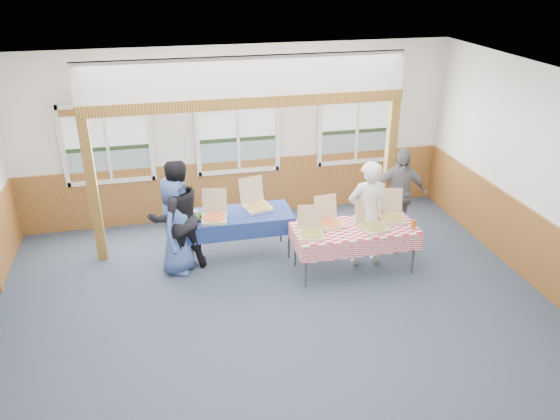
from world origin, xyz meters
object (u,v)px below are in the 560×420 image
object	(u,v)px
table_left	(238,217)
woman_black	(176,216)
man_blue	(176,225)
woman_white	(367,214)
person_grey	(399,194)
table_right	(355,230)

from	to	relation	value
table_left	woman_black	bearing A→B (deg)	-171.37
woman_black	man_blue	distance (m)	0.14
man_blue	woman_white	bearing A→B (deg)	-73.74
woman_black	man_blue	xyz separation A→B (m)	(-0.01, -0.07, -0.11)
person_grey	table_left	bearing A→B (deg)	-165.41
table_left	person_grey	xyz separation A→B (m)	(2.81, -0.01, 0.13)
table_right	woman_black	world-z (taller)	woman_black
woman_white	woman_black	xyz separation A→B (m)	(-2.95, 0.50, 0.03)
table_left	woman_black	size ratio (longest dim) A/B	0.98
table_right	table_left	bearing A→B (deg)	172.54
table_left	woman_black	xyz separation A→B (m)	(-1.00, -0.22, 0.22)
woman_black	person_grey	world-z (taller)	woman_black
woman_white	man_blue	bearing A→B (deg)	-6.34
table_left	man_blue	distance (m)	1.05
person_grey	table_right	bearing A→B (deg)	-126.75
woman_white	woman_black	bearing A→B (deg)	-7.73
woman_black	person_grey	bearing A→B (deg)	164.65
table_right	person_grey	bearing A→B (deg)	58.68
woman_white	man_blue	size ratio (longest dim) A/B	1.10
table_left	woman_black	distance (m)	1.04
woman_white	person_grey	xyz separation A→B (m)	(0.86, 0.70, -0.05)
table_left	person_grey	bearing A→B (deg)	-3.87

